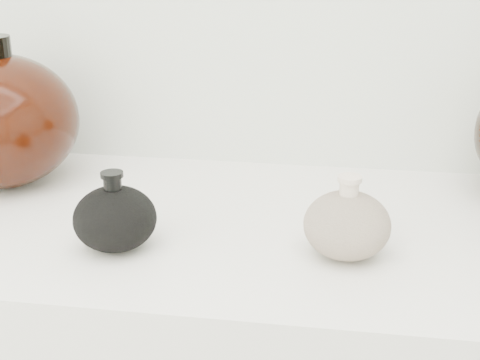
# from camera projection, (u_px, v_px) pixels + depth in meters

# --- Properties ---
(black_gourd_vase) EXTENTS (0.13, 0.13, 0.10)m
(black_gourd_vase) POSITION_uv_depth(u_px,v_px,m) (115.00, 218.00, 0.84)
(black_gourd_vase) COLOR black
(black_gourd_vase) RESTS_ON display_counter
(cream_gourd_vase) EXTENTS (0.13, 0.13, 0.11)m
(cream_gourd_vase) POSITION_uv_depth(u_px,v_px,m) (347.00, 224.00, 0.82)
(cream_gourd_vase) COLOR #BDAE92
(cream_gourd_vase) RESTS_ON display_counter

